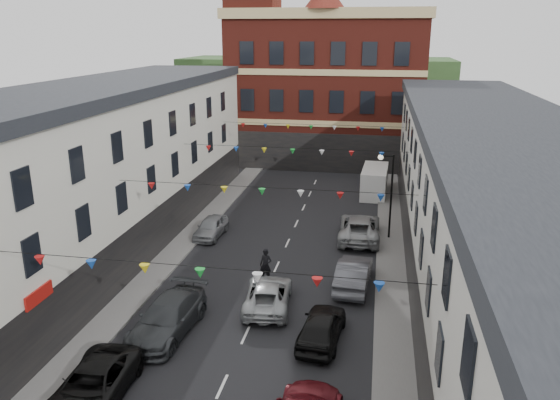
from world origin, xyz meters
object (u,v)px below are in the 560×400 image
Objects in this scene: car_left_c at (93,385)px; car_right_e at (354,274)px; car_right_d at (321,326)px; car_right_f at (359,228)px; white_van at (374,181)px; moving_car at (268,295)px; car_left_d at (168,317)px; car_left_e at (211,227)px; street_lamp at (388,185)px; pedestrian at (266,265)px.

car_right_e is (9.40, 11.87, 0.10)m from car_left_c.
car_right_f is at bearing -89.93° from car_right_d.
white_van reaches higher than car_left_c.
car_right_e is 1.00× the size of moving_car.
car_right_e is 0.91× the size of white_van.
car_right_f is at bearing 63.47° from car_left_d.
car_right_f reaches higher than moving_car.
street_lamp is at bearing 10.21° from car_left_e.
car_left_d is (0.95, 5.35, 0.10)m from car_left_c.
pedestrian is at bearing 55.93° from car_right_f.
car_right_d is at bearing -92.08° from white_van.
car_left_e is at bearing 6.84° from car_right_f.
car_left_e is 0.82× the size of moving_car.
white_van is 2.82× the size of pedestrian.
pedestrian reaches higher than car_right_f.
car_right_d is (9.10, -12.19, 0.08)m from car_left_e.
car_right_d is at bearing 84.28° from car_right_f.
car_left_c is 0.95× the size of white_van.
car_right_e is at bearing 89.15° from car_right_f.
car_left_d is (-10.24, -14.43, -3.08)m from street_lamp.
white_van reaches higher than car_left_e.
pedestrian is at bearing -47.96° from car_left_e.
white_van reaches higher than pedestrian.
car_left_c is (-11.19, -19.78, -3.18)m from street_lamp.
car_left_e is 0.82× the size of car_right_e.
car_right_d is at bearing -47.26° from pedestrian.
car_left_c is at bearing -95.72° from car_left_d.
car_right_d is 24.80m from white_van.
pedestrian reaches higher than car_left_e.
car_right_e is at bearing -96.03° from car_right_d.
car_left_e is 15.22m from car_right_d.
street_lamp is at bearing 59.00° from pedestrian.
car_right_f is 1.09× the size of white_van.
moving_car is at bearing -55.10° from car_left_e.
street_lamp reaches higher than moving_car.
car_right_f is at bearing -86.32° from car_right_e.
car_left_c is 2.68× the size of pedestrian.
street_lamp is at bearing -99.01° from car_right_e.
car_left_e is 11.10m from moving_car.
pedestrian reaches higher than car_left_d.
moving_car is (5.99, -9.35, -0.00)m from car_left_e.
car_left_d is 1.14× the size of car_right_e.
pedestrian is (-0.75, 3.06, 0.28)m from moving_car.
car_left_c is 12.59m from pedestrian.
car_left_d is at bearing 9.34° from car_right_d.
car_right_d is at bearing 82.72° from car_right_e.
car_left_d reaches higher than car_left_e.
car_left_e is 12.00m from car_right_e.
car_right_e is (-1.79, -7.91, -3.09)m from street_lamp.
moving_car is at bearing -66.70° from pedestrian.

